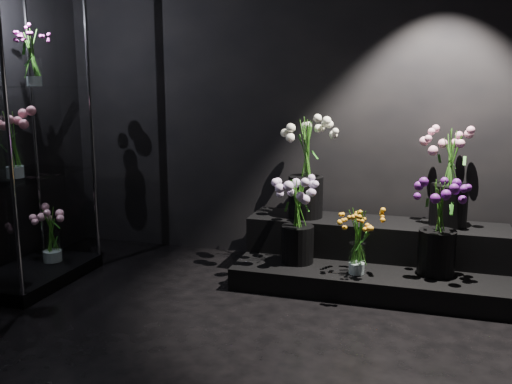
% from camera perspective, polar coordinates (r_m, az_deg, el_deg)
% --- Properties ---
extents(floor, '(4.00, 4.00, 0.00)m').
position_cam_1_polar(floor, '(3.23, -5.86, -16.81)').
color(floor, black).
rests_on(floor, ground).
extents(wall_back, '(4.00, 0.00, 4.00)m').
position_cam_1_polar(wall_back, '(4.75, 3.32, 9.89)').
color(wall_back, black).
rests_on(wall_back, floor).
extents(display_riser, '(1.96, 0.87, 0.44)m').
position_cam_1_polar(display_riser, '(4.45, 11.60, -6.42)').
color(display_riser, black).
rests_on(display_riser, floor).
extents(display_case, '(0.58, 0.97, 2.13)m').
position_cam_1_polar(display_case, '(4.48, -22.22, 4.67)').
color(display_case, black).
rests_on(display_case, floor).
extents(bouquet_orange_bells, '(0.30, 0.30, 0.47)m').
position_cam_1_polar(bouquet_orange_bells, '(4.05, 10.12, -4.78)').
color(bouquet_orange_bells, white).
rests_on(bouquet_orange_bells, display_riser).
extents(bouquet_lilac, '(0.43, 0.43, 0.63)m').
position_cam_1_polar(bouquet_lilac, '(4.22, 4.21, -2.36)').
color(bouquet_lilac, black).
rests_on(bouquet_lilac, display_riser).
extents(bouquet_purple, '(0.36, 0.36, 0.67)m').
position_cam_1_polar(bouquet_purple, '(4.15, 17.77, -3.12)').
color(bouquet_purple, black).
rests_on(bouquet_purple, display_riser).
extents(bouquet_cream_roses, '(0.44, 0.44, 0.79)m').
position_cam_1_polar(bouquet_cream_roses, '(4.47, 5.05, 2.93)').
color(bouquet_cream_roses, black).
rests_on(bouquet_cream_roses, display_riser).
extents(bouquet_pink_roses, '(0.45, 0.45, 0.71)m').
position_cam_1_polar(bouquet_pink_roses, '(4.44, 18.88, 1.65)').
color(bouquet_pink_roses, black).
rests_on(bouquet_pink_roses, display_riser).
extents(bouquet_case_pink, '(0.29, 0.29, 0.47)m').
position_cam_1_polar(bouquet_case_pink, '(4.33, -23.15, 4.53)').
color(bouquet_case_pink, white).
rests_on(bouquet_case_pink, display_case).
extents(bouquet_case_magenta, '(0.24, 0.24, 0.41)m').
position_cam_1_polar(bouquet_case_magenta, '(4.57, -21.44, 12.42)').
color(bouquet_case_magenta, white).
rests_on(bouquet_case_magenta, display_case).
extents(bouquet_case_base_pink, '(0.34, 0.34, 0.42)m').
position_cam_1_polar(bouquet_case_base_pink, '(4.75, -19.81, -3.95)').
color(bouquet_case_base_pink, white).
rests_on(bouquet_case_base_pink, display_case).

